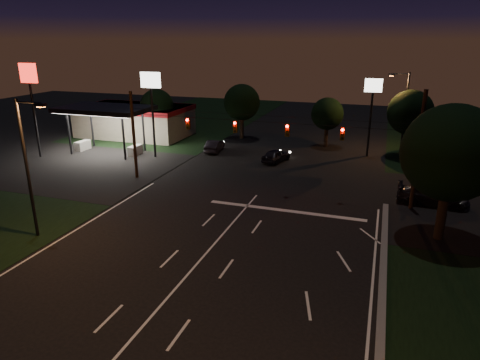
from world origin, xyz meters
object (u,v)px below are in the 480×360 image
at_px(car_oncoming_a, 276,155).
at_px(car_cross, 433,196).
at_px(tree_right_near, 451,154).
at_px(utility_pole_right, 410,208).
at_px(car_oncoming_b, 214,146).

xyz_separation_m(car_oncoming_a, car_cross, (14.61, -8.11, 0.08)).
bearing_deg(tree_right_near, car_cross, 89.22).
height_order(utility_pole_right, car_oncoming_a, utility_pole_right).
distance_m(car_oncoming_a, car_cross, 16.71).
bearing_deg(utility_pole_right, car_oncoming_a, 143.94).
distance_m(tree_right_near, car_cross, 7.90).
bearing_deg(car_cross, tree_right_near, -177.82).
height_order(tree_right_near, car_cross, tree_right_near).
bearing_deg(car_cross, car_oncoming_a, 63.94).
distance_m(tree_right_near, car_oncoming_b, 28.01).
bearing_deg(car_cross, car_oncoming_b, 68.85).
bearing_deg(utility_pole_right, car_oncoming_b, 151.28).
bearing_deg(car_oncoming_a, tree_right_near, 150.54).
height_order(utility_pole_right, car_cross, utility_pole_right).
bearing_deg(car_oncoming_a, utility_pole_right, 159.03).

